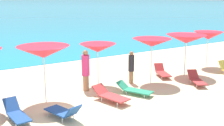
{
  "coord_description": "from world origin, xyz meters",
  "views": [
    {
      "loc": [
        -5.06,
        -8.75,
        4.26
      ],
      "look_at": [
        1.97,
        2.28,
        1.2
      ],
      "focal_mm": 45.18,
      "sensor_mm": 36.0,
      "label": 1
    }
  ],
  "objects_px": {
    "umbrella_6": "(186,39)",
    "lounge_chair_1": "(110,95)",
    "lounge_chair_2": "(16,113)",
    "umbrella_5": "(152,43)",
    "beachgoer_1": "(131,66)",
    "umbrella_4": "(98,48)",
    "umbrella_7": "(208,36)",
    "lounge_chair_3": "(162,72)",
    "lounge_chair_9": "(64,111)",
    "beachgoer_0": "(86,69)",
    "lounge_chair_7": "(134,89)",
    "umbrella_3": "(43,52)",
    "lounge_chair_4": "(196,79)"
  },
  "relations": [
    {
      "from": "umbrella_3",
      "to": "lounge_chair_2",
      "type": "xyz_separation_m",
      "value": [
        -1.49,
        -1.14,
        -1.85
      ]
    },
    {
      "from": "lounge_chair_7",
      "to": "umbrella_3",
      "type": "bearing_deg",
      "value": 135.95
    },
    {
      "from": "umbrella_3",
      "to": "beachgoer_1",
      "type": "xyz_separation_m",
      "value": [
        4.57,
        0.26,
        -1.25
      ]
    },
    {
      "from": "umbrella_3",
      "to": "lounge_chair_1",
      "type": "relative_size",
      "value": 1.32
    },
    {
      "from": "umbrella_4",
      "to": "lounge_chair_2",
      "type": "distance_m",
      "value": 5.1
    },
    {
      "from": "umbrella_7",
      "to": "lounge_chair_2",
      "type": "relative_size",
      "value": 1.37
    },
    {
      "from": "lounge_chair_3",
      "to": "lounge_chair_7",
      "type": "relative_size",
      "value": 0.93
    },
    {
      "from": "lounge_chair_1",
      "to": "beachgoer_0",
      "type": "height_order",
      "value": "beachgoer_0"
    },
    {
      "from": "umbrella_6",
      "to": "lounge_chair_1",
      "type": "xyz_separation_m",
      "value": [
        -5.71,
        -1.27,
        -1.75
      ]
    },
    {
      "from": "beachgoer_1",
      "to": "umbrella_3",
      "type": "bearing_deg",
      "value": 115.17
    },
    {
      "from": "umbrella_5",
      "to": "lounge_chair_4",
      "type": "bearing_deg",
      "value": -39.38
    },
    {
      "from": "umbrella_5",
      "to": "beachgoer_1",
      "type": "distance_m",
      "value": 1.56
    },
    {
      "from": "beachgoer_0",
      "to": "beachgoer_1",
      "type": "height_order",
      "value": "beachgoer_0"
    },
    {
      "from": "umbrella_4",
      "to": "umbrella_5",
      "type": "height_order",
      "value": "umbrella_5"
    },
    {
      "from": "umbrella_4",
      "to": "beachgoer_1",
      "type": "bearing_deg",
      "value": -17.84
    },
    {
      "from": "lounge_chair_3",
      "to": "lounge_chair_4",
      "type": "bearing_deg",
      "value": -54.25
    },
    {
      "from": "lounge_chair_3",
      "to": "lounge_chair_9",
      "type": "xyz_separation_m",
      "value": [
        -6.77,
        -2.28,
        0.04
      ]
    },
    {
      "from": "lounge_chair_1",
      "to": "umbrella_5",
      "type": "bearing_deg",
      "value": 5.71
    },
    {
      "from": "umbrella_6",
      "to": "lounge_chair_2",
      "type": "bearing_deg",
      "value": -173.82
    },
    {
      "from": "umbrella_3",
      "to": "lounge_chair_9",
      "type": "bearing_deg",
      "value": -90.87
    },
    {
      "from": "lounge_chair_9",
      "to": "beachgoer_0",
      "type": "xyz_separation_m",
      "value": [
        2.13,
        2.38,
        0.73
      ]
    },
    {
      "from": "umbrella_5",
      "to": "beachgoer_1",
      "type": "bearing_deg",
      "value": 151.22
    },
    {
      "from": "lounge_chair_4",
      "to": "lounge_chair_2",
      "type": "bearing_deg",
      "value": -155.31
    },
    {
      "from": "umbrella_6",
      "to": "lounge_chair_2",
      "type": "relative_size",
      "value": 1.41
    },
    {
      "from": "lounge_chair_2",
      "to": "lounge_chair_7",
      "type": "height_order",
      "value": "lounge_chair_2"
    },
    {
      "from": "umbrella_3",
      "to": "lounge_chair_2",
      "type": "distance_m",
      "value": 2.64
    },
    {
      "from": "umbrella_3",
      "to": "lounge_chair_7",
      "type": "bearing_deg",
      "value": -17.91
    },
    {
      "from": "lounge_chair_4",
      "to": "beachgoer_1",
      "type": "distance_m",
      "value": 3.32
    },
    {
      "from": "umbrella_3",
      "to": "lounge_chair_4",
      "type": "relative_size",
      "value": 1.46
    },
    {
      "from": "beachgoer_1",
      "to": "umbrella_4",
      "type": "bearing_deg",
      "value": 94.04
    },
    {
      "from": "lounge_chair_2",
      "to": "lounge_chair_3",
      "type": "height_order",
      "value": "lounge_chair_2"
    },
    {
      "from": "lounge_chair_2",
      "to": "umbrella_5",
      "type": "bearing_deg",
      "value": 3.31
    },
    {
      "from": "umbrella_6",
      "to": "lounge_chair_4",
      "type": "distance_m",
      "value": 2.48
    },
    {
      "from": "umbrella_4",
      "to": "umbrella_7",
      "type": "height_order",
      "value": "umbrella_7"
    },
    {
      "from": "umbrella_5",
      "to": "lounge_chair_2",
      "type": "bearing_deg",
      "value": -172.48
    },
    {
      "from": "umbrella_4",
      "to": "beachgoer_0",
      "type": "xyz_separation_m",
      "value": [
        -0.85,
        -0.35,
        -0.87
      ]
    },
    {
      "from": "lounge_chair_2",
      "to": "lounge_chair_7",
      "type": "bearing_deg",
      "value": -4.73
    },
    {
      "from": "lounge_chair_4",
      "to": "umbrella_3",
      "type": "bearing_deg",
      "value": -164.86
    },
    {
      "from": "umbrella_7",
      "to": "beachgoer_0",
      "type": "distance_m",
      "value": 8.56
    },
    {
      "from": "umbrella_6",
      "to": "lounge_chair_1",
      "type": "distance_m",
      "value": 6.11
    },
    {
      "from": "umbrella_6",
      "to": "lounge_chair_4",
      "type": "relative_size",
      "value": 1.4
    },
    {
      "from": "umbrella_5",
      "to": "lounge_chair_1",
      "type": "height_order",
      "value": "umbrella_5"
    },
    {
      "from": "lounge_chair_1",
      "to": "lounge_chair_4",
      "type": "height_order",
      "value": "lounge_chair_1"
    },
    {
      "from": "lounge_chair_4",
      "to": "lounge_chair_1",
      "type": "bearing_deg",
      "value": -155.08
    },
    {
      "from": "lounge_chair_4",
      "to": "lounge_chair_7",
      "type": "xyz_separation_m",
      "value": [
        -3.54,
        0.48,
        -0.03
      ]
    },
    {
      "from": "umbrella_6",
      "to": "umbrella_7",
      "type": "relative_size",
      "value": 1.03
    },
    {
      "from": "umbrella_4",
      "to": "lounge_chair_2",
      "type": "bearing_deg",
      "value": -156.52
    },
    {
      "from": "lounge_chair_9",
      "to": "beachgoer_1",
      "type": "distance_m",
      "value": 5.14
    },
    {
      "from": "umbrella_6",
      "to": "umbrella_7",
      "type": "bearing_deg",
      "value": 13.75
    },
    {
      "from": "umbrella_6",
      "to": "lounge_chair_3",
      "type": "distance_m",
      "value": 2.23
    }
  ]
}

